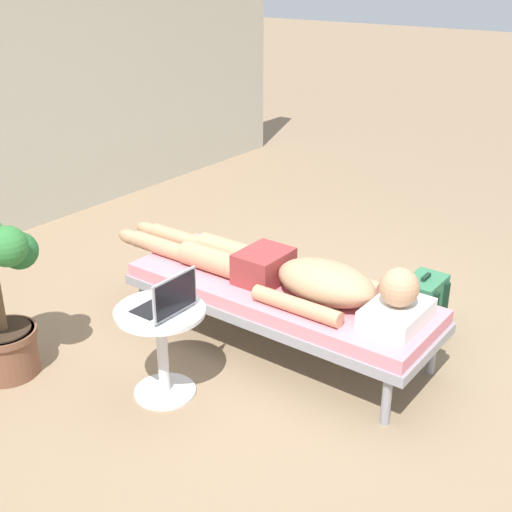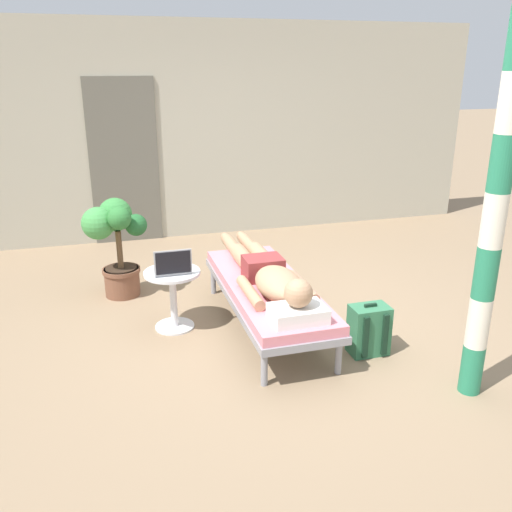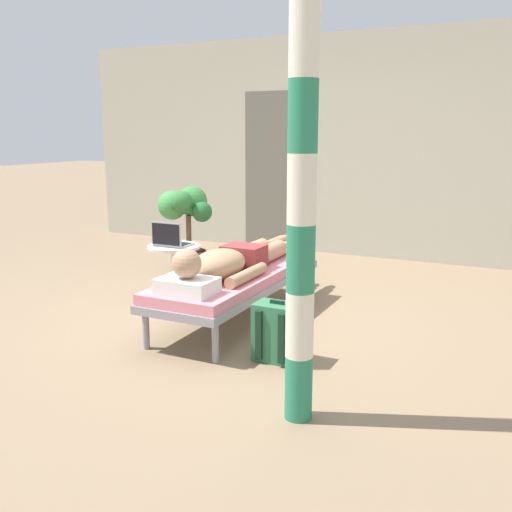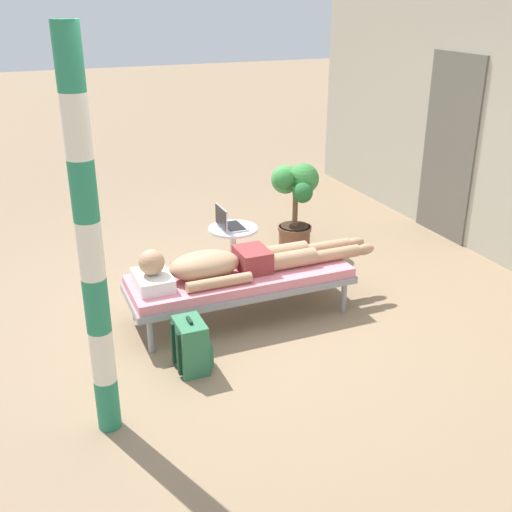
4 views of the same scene
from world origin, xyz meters
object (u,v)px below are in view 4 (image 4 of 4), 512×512
Objects in this scene: potted_plant at (295,199)px; side_table at (233,244)px; laptop at (228,223)px; porch_post at (90,250)px; person_reclining at (232,263)px; backpack at (191,346)px; lounge_chair at (240,280)px.

side_table is at bearing -64.02° from potted_plant.
potted_plant is at bearing 114.70° from laptop.
person_reclining is at bearing 130.52° from porch_post.
laptop is at bearing 150.00° from backpack.
person_reclining is at bearing -44.36° from potted_plant.
lounge_chair is 0.82m from laptop.
lounge_chair is 1.63m from potted_plant.
laptop is (-0.77, 0.25, 0.07)m from person_reclining.
side_table is 2.58m from porch_post.
side_table is 0.21× the size of porch_post.
person_reclining is 0.84m from side_table.
backpack is at bearing 122.09° from porch_post.
lounge_chair is at bearing 128.88° from porch_post.
potted_plant reaches higher than backpack.
porch_post is (1.08, -1.26, 0.73)m from person_reclining.
backpack is at bearing -44.96° from lounge_chair.
side_table is 0.54× the size of potted_plant.
lounge_chair is 3.70× the size of side_table.
potted_plant is 0.39× the size of porch_post.
lounge_chair is at bearing -12.76° from laptop.
person_reclining is 1.81m from porch_post.
backpack is 2.55m from potted_plant.
porch_post reaches higher than lounge_chair.
porch_post is at bearing -49.48° from person_reclining.
potted_plant is 3.39m from porch_post.
porch_post is (1.85, -1.51, 0.67)m from laptop.
porch_post reaches higher than laptop.
laptop is at bearing -65.30° from potted_plant.
lounge_chair is 0.77× the size of porch_post.
backpack is (1.41, -0.87, -0.16)m from side_table.
laptop reaches higher than side_table.
side_table reaches higher than backpack.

